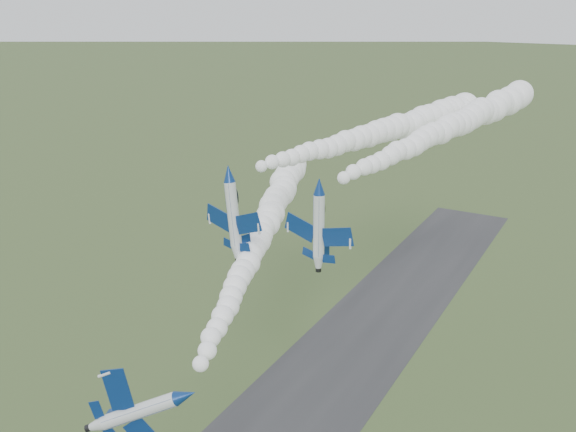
% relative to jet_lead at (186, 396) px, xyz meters
% --- Properties ---
extents(runway, '(24.00, 260.00, 0.04)m').
position_rel_jet_lead_xyz_m(runway, '(-10.62, 41.26, -33.79)').
color(runway, '#2B2B2D').
rests_on(runway, ground).
extents(jet_lead, '(6.63, 12.75, 9.93)m').
position_rel_jet_lead_xyz_m(jet_lead, '(0.00, 0.00, 0.00)').
color(jet_lead, silver).
extents(smoke_trail_jet_lead, '(34.98, 76.22, 5.62)m').
position_rel_jet_lead_xyz_m(smoke_trail_jet_lead, '(-15.45, 40.11, 1.48)').
color(smoke_trail_jet_lead, white).
extents(jet_pair_left, '(12.18, 14.26, 3.66)m').
position_rel_jet_lead_xyz_m(jet_pair_left, '(-14.84, 30.17, 13.74)').
color(jet_pair_left, silver).
extents(smoke_trail_jet_pair_left, '(23.94, 63.00, 5.94)m').
position_rel_jet_lead_xyz_m(smoke_trail_jet_pair_left, '(-5.35, 64.33, 14.38)').
color(smoke_trail_jet_pair_left, white).
extents(jet_pair_right, '(11.19, 13.20, 3.25)m').
position_rel_jet_lead_xyz_m(jet_pair_right, '(0.00, 29.24, 14.21)').
color(jet_pair_right, silver).
extents(smoke_trail_jet_pair_right, '(17.65, 70.52, 5.80)m').
position_rel_jet_lead_xyz_m(smoke_trail_jet_pair_right, '(6.65, 66.91, 16.04)').
color(smoke_trail_jet_pair_right, white).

